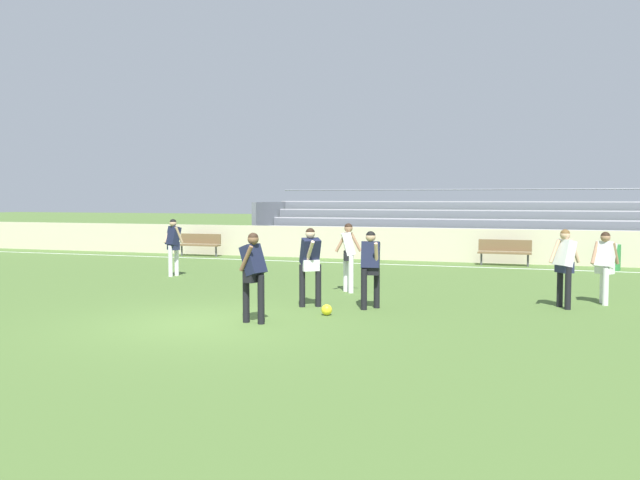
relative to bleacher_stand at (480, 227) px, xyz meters
The scene contains 15 objects.
ground_plane 17.03m from the bleacher_stand, 101.39° to the right, with size 160.00×160.00×0.00m, color #4C6B30.
field_line_sideline 5.84m from the bleacher_stand, 125.94° to the right, with size 44.00×0.12×0.01m, color white.
sideline_wall 4.52m from the bleacher_stand, 138.44° to the right, with size 48.00×0.16×1.23m, color beige.
bleacher_stand is the anchor object (origin of this frame).
bench_far_left 4.00m from the bleacher_stand, 72.22° to the right, with size 1.80×0.40×0.90m.
bench_near_bin 11.39m from the bleacher_stand, 160.67° to the right, with size 1.80×0.40×0.90m.
trash_bin 6.21m from the bleacher_stand, 41.60° to the right, with size 0.55×0.55×0.84m, color #2D7F3D.
player_dark_wide_left 14.42m from the bleacher_stand, 98.84° to the right, with size 0.53×0.75×1.71m.
player_dark_trailing_run 14.13m from the bleacher_stand, 93.72° to the right, with size 0.44×0.60×1.65m.
player_white_wide_right 12.42m from the bleacher_stand, 72.08° to the right, with size 0.63×0.52×1.61m.
player_white_challenging 13.01m from the bleacher_stand, 76.83° to the right, with size 0.67×0.51×1.69m.
player_dark_on_ball 16.59m from the bleacher_stand, 98.96° to the right, with size 0.48×0.57×1.70m.
player_white_dropping_back 12.03m from the bleacher_stand, 99.90° to the right, with size 0.62×0.48×1.72m.
player_dark_deep_cover 13.00m from the bleacher_stand, 128.09° to the right, with size 0.58×0.47×1.72m.
soccer_ball 15.25m from the bleacher_stand, 95.84° to the right, with size 0.22×0.22×0.22m, color yellow.
Camera 1 is at (5.98, -11.09, 2.34)m, focal length 37.56 mm.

